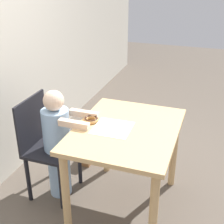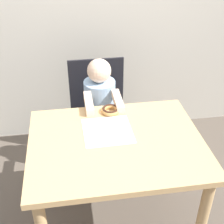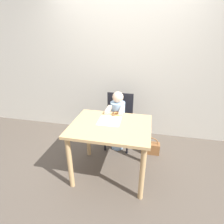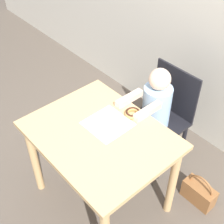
{
  "view_description": "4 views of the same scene",
  "coord_description": "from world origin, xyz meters",
  "px_view_note": "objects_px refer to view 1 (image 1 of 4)",
  "views": [
    {
      "loc": [
        -2.0,
        -0.59,
        1.88
      ],
      "look_at": [
        -0.01,
        0.12,
        0.88
      ],
      "focal_mm": 50.0,
      "sensor_mm": 36.0,
      "label": 1
    },
    {
      "loc": [
        -0.23,
        -1.35,
        1.84
      ],
      "look_at": [
        -0.01,
        0.12,
        0.88
      ],
      "focal_mm": 50.0,
      "sensor_mm": 36.0,
      "label": 2
    },
    {
      "loc": [
        0.41,
        -1.83,
        1.77
      ],
      "look_at": [
        -0.01,
        0.12,
        0.88
      ],
      "focal_mm": 28.0,
      "sensor_mm": 36.0,
      "label": 3
    },
    {
      "loc": [
        1.16,
        -0.91,
        2.25
      ],
      "look_at": [
        -0.01,
        0.12,
        0.88
      ],
      "focal_mm": 50.0,
      "sensor_mm": 36.0,
      "label": 4
    }
  ],
  "objects_px": {
    "chair": "(46,145)",
    "handbag": "(88,152)",
    "child_figure": "(58,144)",
    "donut": "(91,119)"
  },
  "relations": [
    {
      "from": "child_figure",
      "to": "donut",
      "type": "distance_m",
      "value": 0.4
    },
    {
      "from": "chair",
      "to": "donut",
      "type": "bearing_deg",
      "value": -85.26
    },
    {
      "from": "handbag",
      "to": "chair",
      "type": "bearing_deg",
      "value": 166.03
    },
    {
      "from": "child_figure",
      "to": "handbag",
      "type": "relative_size",
      "value": 3.42
    },
    {
      "from": "chair",
      "to": "donut",
      "type": "height_order",
      "value": "chair"
    },
    {
      "from": "donut",
      "to": "handbag",
      "type": "height_order",
      "value": "donut"
    },
    {
      "from": "chair",
      "to": "child_figure",
      "type": "height_order",
      "value": "child_figure"
    },
    {
      "from": "child_figure",
      "to": "donut",
      "type": "relative_size",
      "value": 8.27
    },
    {
      "from": "donut",
      "to": "chair",
      "type": "bearing_deg",
      "value": 94.74
    },
    {
      "from": "chair",
      "to": "handbag",
      "type": "bearing_deg",
      "value": -13.97
    }
  ]
}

